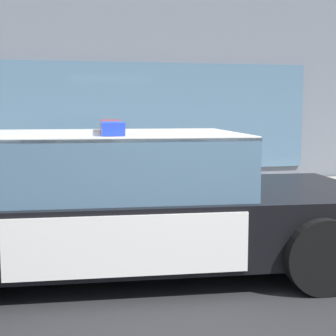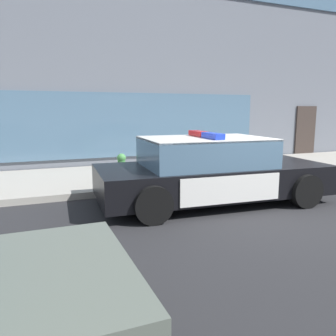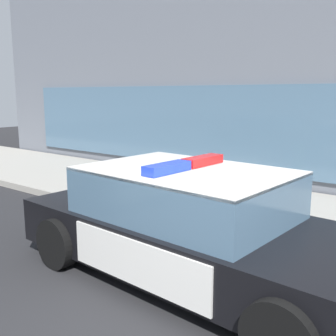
{
  "view_description": "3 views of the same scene",
  "coord_description": "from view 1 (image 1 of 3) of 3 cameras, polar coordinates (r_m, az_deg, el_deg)",
  "views": [
    {
      "loc": [
        -1.39,
        -3.91,
        1.62
      ],
      "look_at": [
        -0.27,
        1.52,
        0.95
      ],
      "focal_mm": 53.26,
      "sensor_mm": 36.0,
      "label": 1
    },
    {
      "loc": [
        -4.19,
        -5.08,
        1.93
      ],
      "look_at": [
        -1.34,
        2.12,
        0.59
      ],
      "focal_mm": 35.82,
      "sensor_mm": 36.0,
      "label": 2
    },
    {
      "loc": [
        1.85,
        -2.93,
        2.3
      ],
      "look_at": [
        -2.59,
        2.79,
        0.94
      ],
      "focal_mm": 42.68,
      "sensor_mm": 36.0,
      "label": 3
    }
  ],
  "objects": [
    {
      "name": "ground",
      "position": [
        4.45,
        7.61,
        -14.55
      ],
      "size": [
        48.0,
        48.0,
        0.0
      ],
      "primitive_type": "plane",
      "color": "#262628"
    },
    {
      "name": "sidewalk",
      "position": [
        8.2,
        -1.68,
        -3.98
      ],
      "size": [
        48.0,
        3.59,
        0.15
      ],
      "primitive_type": "cube",
      "color": "#A39E93",
      "rests_on": "ground"
    },
    {
      "name": "storefront_building",
      "position": [
        14.27,
        -9.24,
        18.21
      ],
      "size": [
        23.42,
        8.49,
        8.88
      ],
      "color": "slate",
      "rests_on": "ground"
    },
    {
      "name": "police_cruiser",
      "position": [
        5.05,
        -4.88,
        -3.89
      ],
      "size": [
        4.91,
        2.38,
        1.49
      ],
      "rotation": [
        0.0,
        0.0,
        -0.06
      ],
      "color": "black",
      "rests_on": "ground"
    },
    {
      "name": "fire_hydrant",
      "position": [
        7.03,
        -18.38,
        -2.63
      ],
      "size": [
        0.34,
        0.39,
        0.73
      ],
      "color": "#4C994C",
      "rests_on": "sidewalk"
    }
  ]
}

